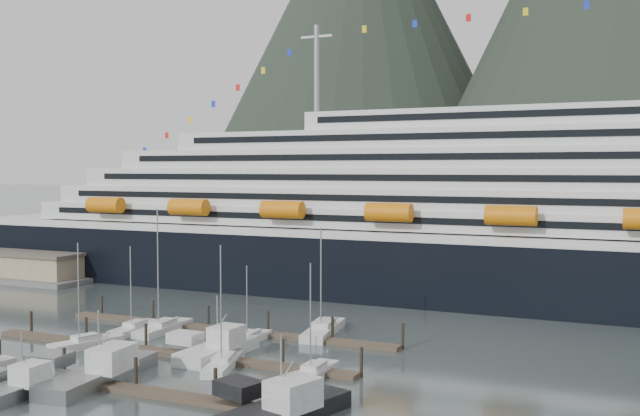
# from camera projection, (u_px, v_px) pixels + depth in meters

# --- Properties ---
(ground) EXTENTS (1600.00, 1600.00, 0.00)m
(ground) POSITION_uv_depth(u_px,v_px,m) (182.00, 365.00, 80.01)
(ground) COLOR #485555
(ground) RESTS_ON ground
(cruise_ship) EXTENTS (210.00, 30.40, 50.30)m
(cruise_ship) POSITION_uv_depth(u_px,v_px,m) (549.00, 226.00, 116.43)
(cruise_ship) COLOR black
(cruise_ship) RESTS_ON ground
(warehouse) EXTENTS (46.00, 20.00, 5.80)m
(warehouse) POSITION_uv_depth(u_px,v_px,m) (7.00, 263.00, 148.31)
(warehouse) COLOR #595956
(warehouse) RESTS_ON ground
(dock_near) EXTENTS (48.18, 2.28, 3.20)m
(dock_near) POSITION_uv_depth(u_px,v_px,m) (81.00, 381.00, 73.08)
(dock_near) COLOR #3F3629
(dock_near) RESTS_ON ground
(dock_mid) EXTENTS (48.18, 2.28, 3.20)m
(dock_mid) POSITION_uv_depth(u_px,v_px,m) (162.00, 351.00, 84.84)
(dock_mid) COLOR #3F3629
(dock_mid) RESTS_ON ground
(dock_far) EXTENTS (48.18, 2.28, 3.20)m
(dock_far) POSITION_uv_depth(u_px,v_px,m) (224.00, 329.00, 96.61)
(dock_far) COLOR #3F3629
(dock_far) RESTS_ON ground
(sailboat_a) EXTENTS (5.17, 9.01, 12.86)m
(sailboat_a) POSITION_uv_depth(u_px,v_px,m) (86.00, 344.00, 88.00)
(sailboat_a) COLOR #AFAFAF
(sailboat_a) RESTS_ON ground
(sailboat_b) EXTENTS (3.10, 10.23, 16.42)m
(sailboat_b) POSITION_uv_depth(u_px,v_px,m) (163.00, 329.00, 96.24)
(sailboat_b) COLOR #AFAFAF
(sailboat_b) RESTS_ON ground
(sailboat_c) EXTENTS (2.95, 8.87, 11.58)m
(sailboat_c) POSITION_uv_depth(u_px,v_px,m) (135.00, 329.00, 96.26)
(sailboat_c) COLOR #AFAFAF
(sailboat_c) RESTS_ON ground
(sailboat_d) EXTENTS (5.19, 10.10, 13.48)m
(sailboat_d) POSITION_uv_depth(u_px,v_px,m) (224.00, 364.00, 79.08)
(sailboat_d) COLOR #AFAFAF
(sailboat_d) RESTS_ON ground
(sailboat_f) EXTENTS (2.58, 7.77, 9.80)m
(sailboat_f) POSITION_uv_depth(u_px,v_px,m) (250.00, 339.00, 90.59)
(sailboat_f) COLOR #AFAFAF
(sailboat_f) RESTS_ON ground
(sailboat_g) EXTENTS (4.98, 12.27, 14.23)m
(sailboat_g) POSITION_uv_depth(u_px,v_px,m) (323.00, 331.00, 94.94)
(sailboat_g) COLOR #AFAFAF
(sailboat_g) RESTS_ON ground
(sailboat_h) EXTENTS (2.61, 8.16, 12.06)m
(sailboat_h) POSITION_uv_depth(u_px,v_px,m) (314.00, 373.00, 75.46)
(sailboat_h) COLOR #AFAFAF
(sailboat_h) RESTS_ON ground
(trawler_b) EXTENTS (7.74, 10.15, 6.47)m
(trawler_b) POSITION_uv_depth(u_px,v_px,m) (21.00, 386.00, 69.50)
(trawler_b) COLOR gray
(trawler_b) RESTS_ON ground
(trawler_c) EXTENTS (11.15, 15.71, 7.89)m
(trawler_c) POSITION_uv_depth(u_px,v_px,m) (98.00, 372.00, 73.66)
(trawler_c) COLOR gray
(trawler_c) RESTS_ON ground
(trawler_d) EXTENTS (11.05, 14.13, 8.11)m
(trawler_d) POSITION_uv_depth(u_px,v_px,m) (280.00, 409.00, 62.25)
(trawler_d) COLOR black
(trawler_d) RESTS_ON ground
(trawler_e) EXTENTS (8.97, 11.77, 7.61)m
(trawler_e) POSITION_uv_depth(u_px,v_px,m) (217.00, 348.00, 83.57)
(trawler_e) COLOR #AFAFAF
(trawler_e) RESTS_ON ground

